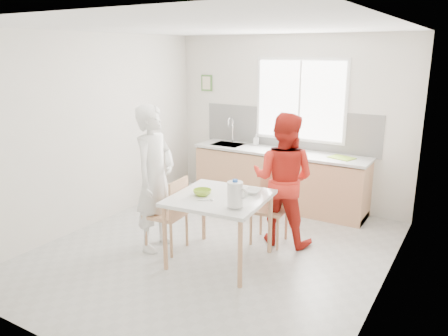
# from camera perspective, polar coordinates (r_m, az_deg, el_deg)

# --- Properties ---
(ground) EXTENTS (4.50, 4.50, 0.00)m
(ground) POSITION_cam_1_polar(r_m,az_deg,el_deg) (5.62, -1.28, -10.74)
(ground) COLOR #B7B7B2
(ground) RESTS_ON ground
(room_shell) EXTENTS (4.50, 4.50, 4.50)m
(room_shell) POSITION_cam_1_polar(r_m,az_deg,el_deg) (5.12, -1.39, 6.07)
(room_shell) COLOR silver
(room_shell) RESTS_ON ground
(window) EXTENTS (1.50, 0.06, 1.30)m
(window) POSITION_cam_1_polar(r_m,az_deg,el_deg) (7.01, 9.93, 8.74)
(window) COLOR white
(window) RESTS_ON room_shell
(backsplash) EXTENTS (3.00, 0.02, 0.65)m
(backsplash) POSITION_cam_1_polar(r_m,az_deg,el_deg) (7.16, 8.30, 5.09)
(backsplash) COLOR white
(backsplash) RESTS_ON room_shell
(picture_frame) EXTENTS (0.22, 0.03, 0.28)m
(picture_frame) POSITION_cam_1_polar(r_m,az_deg,el_deg) (7.79, -2.28, 11.04)
(picture_frame) COLOR #4D803A
(picture_frame) RESTS_ON room_shell
(kitchen_counter) EXTENTS (2.84, 0.64, 1.37)m
(kitchen_counter) POSITION_cam_1_polar(r_m,az_deg,el_deg) (7.08, 7.11, -1.68)
(kitchen_counter) COLOR tan
(kitchen_counter) RESTS_ON ground
(dining_table) EXTENTS (1.15, 1.15, 0.81)m
(dining_table) POSITION_cam_1_polar(r_m,az_deg,el_deg) (5.09, -0.57, -4.60)
(dining_table) COLOR white
(dining_table) RESTS_ON ground
(chair_left) EXTENTS (0.47, 0.47, 0.94)m
(chair_left) POSITION_cam_1_polar(r_m,az_deg,el_deg) (5.48, -6.98, -5.63)
(chair_left) COLOR tan
(chair_left) RESTS_ON ground
(chair_far) EXTENTS (0.46, 0.46, 0.91)m
(chair_far) POSITION_cam_1_polar(r_m,az_deg,el_deg) (5.76, 6.18, -4.73)
(chair_far) COLOR tan
(chair_far) RESTS_ON ground
(person_white) EXTENTS (0.50, 0.71, 1.83)m
(person_white) POSITION_cam_1_polar(r_m,az_deg,el_deg) (5.47, -9.02, -1.35)
(person_white) COLOR white
(person_white) RESTS_ON ground
(person_red) EXTENTS (0.89, 0.73, 1.71)m
(person_red) POSITION_cam_1_polar(r_m,az_deg,el_deg) (5.63, 7.72, -1.47)
(person_red) COLOR red
(person_red) RESTS_ON ground
(bowl_green) EXTENTS (0.23, 0.23, 0.07)m
(bowl_green) POSITION_cam_1_polar(r_m,az_deg,el_deg) (5.10, -2.85, -3.20)
(bowl_green) COLOR #90BB2B
(bowl_green) RESTS_ON dining_table
(bowl_white) EXTENTS (0.23, 0.23, 0.05)m
(bowl_white) POSITION_cam_1_polar(r_m,az_deg,el_deg) (5.16, 3.64, -3.09)
(bowl_white) COLOR white
(bowl_white) RESTS_ON dining_table
(milk_jug) EXTENTS (0.23, 0.17, 0.30)m
(milk_jug) POSITION_cam_1_polar(r_m,az_deg,el_deg) (4.65, 1.50, -3.40)
(milk_jug) COLOR white
(milk_jug) RESTS_ON dining_table
(green_box) EXTENTS (0.11, 0.11, 0.09)m
(green_box) POSITION_cam_1_polar(r_m,az_deg,el_deg) (5.25, 1.75, -2.51)
(green_box) COLOR #84CD2F
(green_box) RESTS_ON dining_table
(spoon) EXTENTS (0.15, 0.08, 0.01)m
(spoon) POSITION_cam_1_polar(r_m,az_deg,el_deg) (4.91, -2.55, -4.21)
(spoon) COLOR #A5A5AA
(spoon) RESTS_ON dining_table
(cutting_board) EXTENTS (0.41, 0.35, 0.01)m
(cutting_board) POSITION_cam_1_polar(r_m,az_deg,el_deg) (6.64, 15.11, 1.31)
(cutting_board) COLOR #87B329
(cutting_board) RESTS_ON kitchen_counter
(wine_bottle_a) EXTENTS (0.07, 0.07, 0.32)m
(wine_bottle_a) POSITION_cam_1_polar(r_m,az_deg,el_deg) (7.02, 8.54, 3.69)
(wine_bottle_a) COLOR black
(wine_bottle_a) RESTS_ON kitchen_counter
(wine_bottle_b) EXTENTS (0.07, 0.07, 0.30)m
(wine_bottle_b) POSITION_cam_1_polar(r_m,az_deg,el_deg) (7.09, 7.98, 3.73)
(wine_bottle_b) COLOR black
(wine_bottle_b) RESTS_ON kitchen_counter
(jar_amber) EXTENTS (0.06, 0.06, 0.16)m
(jar_amber) POSITION_cam_1_polar(r_m,az_deg,el_deg) (6.97, 8.57, 2.93)
(jar_amber) COLOR #975C20
(jar_amber) RESTS_ON kitchen_counter
(soap_bottle) EXTENTS (0.11, 0.11, 0.19)m
(soap_bottle) POSITION_cam_1_polar(r_m,az_deg,el_deg) (7.30, 4.22, 3.72)
(soap_bottle) COLOR #999999
(soap_bottle) RESTS_ON kitchen_counter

